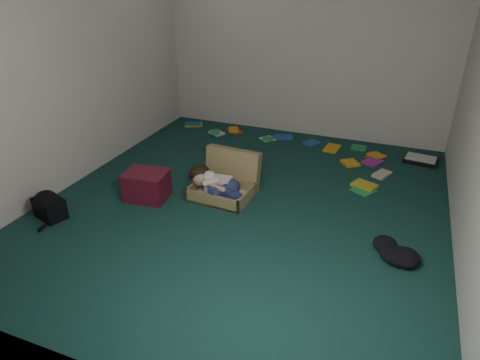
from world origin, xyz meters
The scene contains 11 objects.
floor centered at (0.00, 0.00, 0.00)m, with size 4.50×4.50×0.00m, color #143B34.
wall_back centered at (0.00, 2.25, 1.30)m, with size 4.50×4.50×0.00m, color silver.
wall_front centered at (0.00, -2.25, 1.30)m, with size 4.50×4.50×0.00m, color silver.
wall_left centered at (-2.00, 0.00, 1.30)m, with size 4.50×4.50×0.00m, color silver.
suitcase centered at (-0.28, 0.14, 0.14)m, with size 0.67×0.65×0.46m.
person centered at (-0.33, -0.01, 0.18)m, with size 0.68×0.36×0.29m.
maroon_bin centered at (-1.02, -0.27, 0.15)m, with size 0.48×0.40×0.31m.
backpack centered at (-1.70, -0.96, 0.11)m, with size 0.38×0.30×0.23m, color black, non-canonical shape.
clothing_pile centered at (1.49, -0.37, 0.06)m, with size 0.40×0.32×0.13m, color black, non-canonical shape.
paper_tray centered at (1.70, 1.81, 0.03)m, with size 0.43×0.35×0.06m.
book_scatter centered at (0.31, 1.61, 0.01)m, with size 3.10×1.49×0.02m.
Camera 1 is at (1.38, -3.64, 2.27)m, focal length 32.00 mm.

